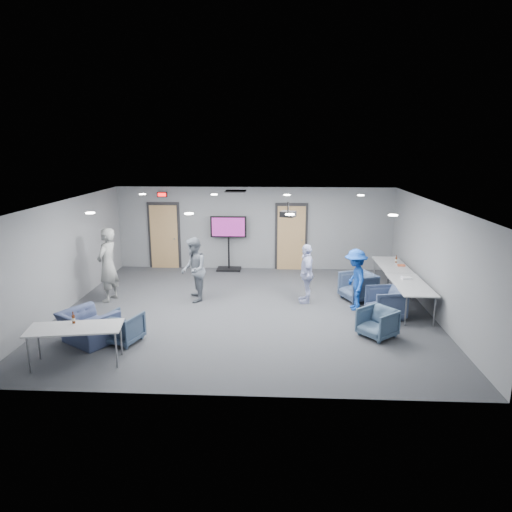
{
  "coord_description": "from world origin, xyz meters",
  "views": [
    {
      "loc": [
        0.78,
        -10.71,
        4.01
      ],
      "look_at": [
        0.2,
        0.81,
        1.2
      ],
      "focal_mm": 32.0,
      "sensor_mm": 36.0,
      "label": 1
    }
  ],
  "objects_px": {
    "person_b": "(194,270)",
    "person_c": "(306,273)",
    "chair_right_a": "(358,286)",
    "table_front_left": "(75,330)",
    "person_a": "(108,265)",
    "tv_stand": "(229,240)",
    "chair_right_b": "(386,303)",
    "projector": "(288,214)",
    "person_d": "(355,280)",
    "bottle_front": "(73,319)",
    "chair_front_b": "(88,327)",
    "table_right_b": "(410,286)",
    "table_right_a": "(392,266)",
    "bottle_right": "(396,260)",
    "chair_right_c": "(377,323)",
    "chair_front_a": "(123,327)"
  },
  "relations": [
    {
      "from": "chair_right_b",
      "to": "tv_stand",
      "type": "xyz_separation_m",
      "value": [
        -4.19,
        4.04,
        0.65
      ]
    },
    {
      "from": "chair_right_a",
      "to": "chair_front_b",
      "type": "bearing_deg",
      "value": -86.36
    },
    {
      "from": "person_b",
      "to": "table_right_a",
      "type": "distance_m",
      "value": 5.58
    },
    {
      "from": "table_right_b",
      "to": "bottle_front",
      "type": "bearing_deg",
      "value": 112.07
    },
    {
      "from": "person_a",
      "to": "chair_right_c",
      "type": "bearing_deg",
      "value": 84.07
    },
    {
      "from": "person_d",
      "to": "tv_stand",
      "type": "distance_m",
      "value": 4.99
    },
    {
      "from": "person_b",
      "to": "person_a",
      "type": "bearing_deg",
      "value": -98.6
    },
    {
      "from": "tv_stand",
      "to": "table_right_a",
      "type": "bearing_deg",
      "value": -20.34
    },
    {
      "from": "person_d",
      "to": "table_front_left",
      "type": "height_order",
      "value": "person_d"
    },
    {
      "from": "person_b",
      "to": "chair_right_b",
      "type": "bearing_deg",
      "value": 67.64
    },
    {
      "from": "person_c",
      "to": "tv_stand",
      "type": "bearing_deg",
      "value": -144.45
    },
    {
      "from": "table_right_b",
      "to": "projector",
      "type": "distance_m",
      "value": 3.45
    },
    {
      "from": "chair_right_c",
      "to": "projector",
      "type": "bearing_deg",
      "value": -170.48
    },
    {
      "from": "chair_front_a",
      "to": "tv_stand",
      "type": "height_order",
      "value": "tv_stand"
    },
    {
      "from": "chair_front_a",
      "to": "table_right_a",
      "type": "distance_m",
      "value": 7.56
    },
    {
      "from": "person_c",
      "to": "chair_right_b",
      "type": "height_order",
      "value": "person_c"
    },
    {
      "from": "chair_front_b",
      "to": "table_front_left",
      "type": "xyz_separation_m",
      "value": [
        0.17,
        -0.94,
        0.34
      ]
    },
    {
      "from": "chair_right_b",
      "to": "table_front_left",
      "type": "xyz_separation_m",
      "value": [
        -6.32,
        -2.71,
        0.32
      ]
    },
    {
      "from": "person_a",
      "to": "bottle_right",
      "type": "distance_m",
      "value": 7.97
    },
    {
      "from": "bottle_front",
      "to": "bottle_right",
      "type": "xyz_separation_m",
      "value": [
        7.23,
        4.94,
        -0.0
      ]
    },
    {
      "from": "person_a",
      "to": "chair_front_b",
      "type": "height_order",
      "value": "person_a"
    },
    {
      "from": "person_c",
      "to": "person_a",
      "type": "bearing_deg",
      "value": -90.62
    },
    {
      "from": "table_front_left",
      "to": "bottle_right",
      "type": "bearing_deg",
      "value": 25.62
    },
    {
      "from": "chair_front_b",
      "to": "table_right_b",
      "type": "bearing_deg",
      "value": -130.67
    },
    {
      "from": "chair_right_b",
      "to": "projector",
      "type": "bearing_deg",
      "value": -110.99
    },
    {
      "from": "person_d",
      "to": "table_right_b",
      "type": "distance_m",
      "value": 1.31
    },
    {
      "from": "bottle_front",
      "to": "chair_front_a",
      "type": "bearing_deg",
      "value": 51.79
    },
    {
      "from": "chair_right_a",
      "to": "tv_stand",
      "type": "distance_m",
      "value": 4.72
    },
    {
      "from": "chair_right_a",
      "to": "chair_right_c",
      "type": "xyz_separation_m",
      "value": [
        0.02,
        -2.4,
        -0.05
      ]
    },
    {
      "from": "tv_stand",
      "to": "person_c",
      "type": "bearing_deg",
      "value": -52.2
    },
    {
      "from": "person_a",
      "to": "person_b",
      "type": "bearing_deg",
      "value": 103.65
    },
    {
      "from": "chair_right_c",
      "to": "chair_front_b",
      "type": "xyz_separation_m",
      "value": [
        -6.06,
        -0.6,
        0.02
      ]
    },
    {
      "from": "chair_front_a",
      "to": "bottle_front",
      "type": "height_order",
      "value": "bottle_front"
    },
    {
      "from": "chair_right_a",
      "to": "table_front_left",
      "type": "xyz_separation_m",
      "value": [
        -5.87,
        -3.94,
        0.31
      ]
    },
    {
      "from": "person_b",
      "to": "person_c",
      "type": "relative_size",
      "value": 1.09
    },
    {
      "from": "person_a",
      "to": "person_d",
      "type": "height_order",
      "value": "person_a"
    },
    {
      "from": "person_b",
      "to": "bottle_front",
      "type": "bearing_deg",
      "value": -36.46
    },
    {
      "from": "person_a",
      "to": "table_right_b",
      "type": "distance_m",
      "value": 7.68
    },
    {
      "from": "person_b",
      "to": "bottle_right",
      "type": "relative_size",
      "value": 7.67
    },
    {
      "from": "person_d",
      "to": "table_right_b",
      "type": "bearing_deg",
      "value": 79.92
    },
    {
      "from": "person_a",
      "to": "tv_stand",
      "type": "bearing_deg",
      "value": 149.62
    },
    {
      "from": "chair_front_b",
      "to": "table_right_a",
      "type": "distance_m",
      "value": 8.2
    },
    {
      "from": "chair_right_a",
      "to": "table_right_a",
      "type": "relative_size",
      "value": 0.44
    },
    {
      "from": "person_c",
      "to": "projector",
      "type": "bearing_deg",
      "value": -46.34
    },
    {
      "from": "chair_right_b",
      "to": "table_right_b",
      "type": "height_order",
      "value": "table_right_b"
    },
    {
      "from": "chair_right_a",
      "to": "table_right_b",
      "type": "height_order",
      "value": "chair_right_a"
    },
    {
      "from": "person_b",
      "to": "tv_stand",
      "type": "height_order",
      "value": "tv_stand"
    },
    {
      "from": "table_right_b",
      "to": "tv_stand",
      "type": "height_order",
      "value": "tv_stand"
    },
    {
      "from": "table_right_b",
      "to": "projector",
      "type": "bearing_deg",
      "value": 87.54
    },
    {
      "from": "tv_stand",
      "to": "chair_right_b",
      "type": "bearing_deg",
      "value": -43.96
    }
  ]
}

